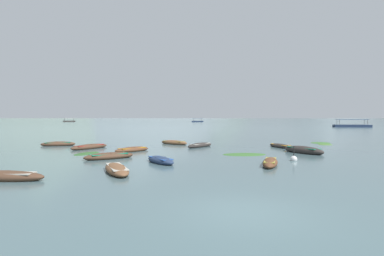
{
  "coord_description": "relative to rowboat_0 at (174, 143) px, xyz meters",
  "views": [
    {
      "loc": [
        -2.71,
        -9.37,
        2.98
      ],
      "look_at": [
        3.3,
        43.34,
        1.13
      ],
      "focal_mm": 28.9,
      "sensor_mm": 36.0,
      "label": 1
    }
  ],
  "objects": [
    {
      "name": "ground_plane",
      "position": [
        0.82,
        1475.16,
        -0.17
      ],
      "size": [
        6000.0,
        6000.0,
        0.0
      ],
      "primitive_type": "plane",
      "color": "#476066"
    },
    {
      "name": "mountain_1",
      "position": [
        -737.19,
        1963.87,
        268.37
      ],
      "size": [
        1472.49,
        1472.49,
        537.07
      ],
      "primitive_type": "cone",
      "color": "slate",
      "rests_on": "ground"
    },
    {
      "name": "mountain_2",
      "position": [
        -163.81,
        2123.24,
        223.83
      ],
      "size": [
        1537.93,
        1537.93,
        448.0
      ],
      "primitive_type": "cone",
      "color": "slate",
      "rests_on": "ground"
    },
    {
      "name": "mountain_3",
      "position": [
        422.69,
        2127.73,
        121.14
      ],
      "size": [
        591.13,
        591.13,
        242.62
      ],
      "primitive_type": "cone",
      "color": "#56665B",
      "rests_on": "ground"
    },
    {
      "name": "mountain_4",
      "position": [
        1175.36,
        2014.52,
        115.48
      ],
      "size": [
        649.75,
        649.75,
        231.29
      ],
      "primitive_type": "cone",
      "color": "slate",
      "rests_on": "ground"
    },
    {
      "name": "rowboat_0",
      "position": [
        0.0,
        0.0,
        0.0
      ],
      "size": [
        3.41,
        3.5,
        0.54
      ],
      "color": "brown",
      "rests_on": "ground"
    },
    {
      "name": "rowboat_1",
      "position": [
        -9.14,
        -18.73,
        0.01
      ],
      "size": [
        4.16,
        1.8,
        0.57
      ],
      "color": "#4C3323",
      "rests_on": "ground"
    },
    {
      "name": "rowboat_2",
      "position": [
        -4.05,
        -6.93,
        -0.01
      ],
      "size": [
        3.33,
        3.09,
        0.5
      ],
      "color": "brown",
      "rests_on": "ground"
    },
    {
      "name": "rowboat_4",
      "position": [
        -1.66,
        -14.01,
        -0.0
      ],
      "size": [
        2.27,
        3.25,
        0.53
      ],
      "color": "navy",
      "rests_on": "ground"
    },
    {
      "name": "rowboat_5",
      "position": [
        -8.25,
        -4.08,
        0.0
      ],
      "size": [
        3.38,
        3.95,
        0.56
      ],
      "color": "#4C3323",
      "rests_on": "ground"
    },
    {
      "name": "rowboat_6",
      "position": [
        10.25,
        -5.0,
        -0.03
      ],
      "size": [
        1.59,
        3.64,
        0.46
      ],
      "color": "#2D2826",
      "rests_on": "ground"
    },
    {
      "name": "rowboat_7",
      "position": [
        -12.18,
        -0.59,
        0.01
      ],
      "size": [
        3.55,
        1.6,
        0.57
      ],
      "color": "#4C3323",
      "rests_on": "ground"
    },
    {
      "name": "rowboat_8",
      "position": [
        -5.33,
        -11.54,
        0.01
      ],
      "size": [
        3.81,
        2.84,
        0.56
      ],
      "color": "#4C3323",
      "rests_on": "ground"
    },
    {
      "name": "rowboat_9",
      "position": [
        10.26,
        -9.79,
        0.06
      ],
      "size": [
        2.63,
        4.16,
        0.73
      ],
      "color": "#2D2826",
      "rests_on": "ground"
    },
    {
      "name": "rowboat_10",
      "position": [
        5.11,
        -15.78,
        -0.0
      ],
      "size": [
        2.27,
        3.66,
        0.53
      ],
      "color": "brown",
      "rests_on": "ground"
    },
    {
      "name": "rowboat_11",
      "position": [
        2.41,
        -3.57,
        -0.0
      ],
      "size": [
        3.34,
        3.47,
        0.53
      ],
      "color": "#2D2826",
      "rests_on": "ground"
    },
    {
      "name": "rowboat_12",
      "position": [
        -4.06,
        -17.25,
        -0.01
      ],
      "size": [
        2.18,
        4.1,
        0.52
      ],
      "color": "brown",
      "rests_on": "ground"
    },
    {
      "name": "ferry_0",
      "position": [
        56.93,
        53.25,
        0.28
      ],
      "size": [
        10.87,
        6.79,
        2.54
      ],
      "color": "navy",
      "rests_on": "ground"
    },
    {
      "name": "ferry_1",
      "position": [
        23.77,
        160.04,
        0.28
      ],
      "size": [
        7.5,
        2.89,
        2.54
      ],
      "color": "navy",
      "rests_on": "ground"
    },
    {
      "name": "ferry_2",
      "position": [
        -59.63,
        178.01,
        0.28
      ],
      "size": [
        7.97,
        5.01,
        2.54
      ],
      "color": "#2D2826",
      "rests_on": "ground"
    },
    {
      "name": "mooring_buoy",
      "position": [
        7.47,
        -14.0,
        -0.06
      ],
      "size": [
        0.47,
        0.47,
        1.15
      ],
      "color": "silver",
      "rests_on": "ground"
    },
    {
      "name": "weed_patch_0",
      "position": [
        16.33,
        -2.56,
        -0.17
      ],
      "size": [
        1.81,
        1.78,
        0.14
      ],
      "primitive_type": "ellipsoid",
      "rotation": [
        0.0,
        0.0,
        1.81
      ],
      "color": "#477033",
      "rests_on": "ground"
    },
    {
      "name": "weed_patch_1",
      "position": [
        16.93,
        -0.57,
        -0.17
      ],
      "size": [
        3.23,
        3.26,
        0.14
      ],
      "primitive_type": "ellipsoid",
      "rotation": [
        0.0,
        0.0,
        2.45
      ],
      "color": "#38662D",
      "rests_on": "ground"
    },
    {
      "name": "weed_patch_3",
      "position": [
        -7.6,
        -8.2,
        -0.17
      ],
      "size": [
        2.41,
        3.2,
        0.14
      ],
      "primitive_type": "ellipsoid",
      "rotation": [
        0.0,
        0.0,
        1.19
      ],
      "color": "#2D5628",
      "rests_on": "ground"
    },
    {
      "name": "weed_patch_4",
      "position": [
        5.06,
        -10.27,
        -0.17
      ],
      "size": [
        3.53,
        2.1,
        0.14
      ],
      "primitive_type": "ellipsoid",
      "rotation": [
        0.0,
        0.0,
        3.12
      ],
      "color": "#38662D",
      "rests_on": "ground"
    }
  ]
}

